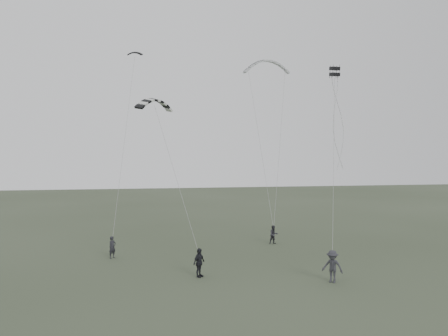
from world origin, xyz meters
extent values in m
plane|color=#343D2A|center=(0.00, 0.00, 0.00)|extent=(140.00, 140.00, 0.00)
imported|color=black|center=(-7.67, 4.89, 0.83)|extent=(0.71, 0.70, 1.66)
imported|color=#26262C|center=(5.81, 7.78, 0.81)|extent=(0.87, 0.72, 1.62)
imported|color=black|center=(-1.80, -1.21, 0.93)|extent=(1.06, 1.11, 1.85)
imported|color=#2B2B30|center=(6.13, -3.79, 0.99)|extent=(1.45, 1.39, 1.98)
camera|label=1|loc=(-5.03, -28.77, 7.97)|focal=35.00mm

